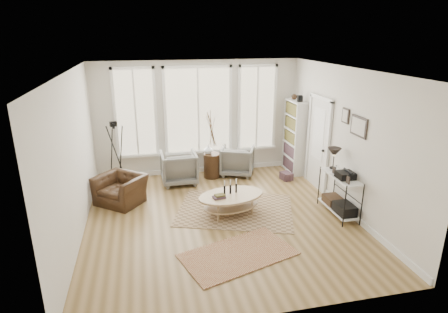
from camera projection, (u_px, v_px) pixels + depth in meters
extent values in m
plane|color=#98784A|center=(221.00, 219.00, 7.46)|extent=(5.50, 5.50, 0.00)
plane|color=white|center=(220.00, 70.00, 6.54)|extent=(5.50, 5.50, 0.00)
cube|color=silver|center=(198.00, 118.00, 9.55)|extent=(5.20, 0.04, 2.90)
cube|color=silver|center=(268.00, 217.00, 4.45)|extent=(5.20, 0.04, 2.90)
cube|color=silver|center=(74.00, 159.00, 6.47)|extent=(0.04, 5.50, 2.90)
cube|color=silver|center=(347.00, 141.00, 7.53)|extent=(0.04, 5.50, 2.90)
cube|color=white|center=(199.00, 169.00, 9.98)|extent=(5.10, 0.04, 0.12)
cube|color=white|center=(339.00, 204.00, 7.97)|extent=(0.03, 5.40, 0.12)
cube|color=#CCBB84|center=(198.00, 111.00, 9.46)|extent=(1.60, 0.03, 2.10)
cube|color=#CCBB84|center=(135.00, 113.00, 9.15)|extent=(0.90, 0.03, 2.10)
cube|color=#CCBB84|center=(257.00, 108.00, 9.78)|extent=(0.90, 0.03, 2.10)
cube|color=white|center=(198.00, 111.00, 9.44)|extent=(1.74, 0.06, 2.24)
cube|color=white|center=(135.00, 113.00, 9.13)|extent=(1.04, 0.06, 2.24)
cube|color=white|center=(257.00, 108.00, 9.76)|extent=(1.04, 0.06, 2.24)
cube|color=white|center=(199.00, 152.00, 9.77)|extent=(4.10, 0.12, 0.06)
cube|color=silver|center=(318.00, 144.00, 8.72)|extent=(0.04, 0.88, 2.10)
cube|color=white|center=(318.00, 134.00, 8.63)|extent=(0.01, 0.55, 1.20)
cube|color=white|center=(328.00, 151.00, 8.26)|extent=(0.06, 0.08, 2.18)
cube|color=white|center=(309.00, 139.00, 9.17)|extent=(0.06, 0.08, 2.18)
cube|color=white|center=(322.00, 98.00, 8.37)|extent=(0.06, 1.06, 0.08)
sphere|color=black|center=(323.00, 151.00, 8.42)|extent=(0.06, 0.06, 0.06)
cube|color=white|center=(301.00, 141.00, 9.33)|extent=(0.30, 0.03, 1.90)
cube|color=white|center=(288.00, 133.00, 10.09)|extent=(0.30, 0.03, 1.90)
cube|color=white|center=(300.00, 137.00, 9.74)|extent=(0.02, 0.85, 1.90)
cube|color=white|center=(294.00, 137.00, 9.71)|extent=(0.30, 0.81, 1.90)
cube|color=brown|center=(294.00, 137.00, 9.71)|extent=(0.24, 0.75, 1.76)
cube|color=black|center=(300.00, 99.00, 9.20)|extent=(0.12, 0.10, 0.16)
sphere|color=#362011|center=(294.00, 97.00, 9.53)|extent=(0.14, 0.14, 0.14)
cube|color=white|center=(338.00, 208.00, 7.63)|extent=(0.37, 1.07, 0.03)
cube|color=white|center=(341.00, 176.00, 7.41)|extent=(0.37, 1.07, 0.02)
cylinder|color=black|center=(345.00, 207.00, 7.00)|extent=(0.02, 0.02, 0.85)
cylinder|color=black|center=(362.00, 205.00, 7.08)|extent=(0.02, 0.02, 0.85)
cylinder|color=black|center=(319.00, 185.00, 7.98)|extent=(0.02, 0.02, 0.85)
cylinder|color=black|center=(334.00, 184.00, 8.06)|extent=(0.02, 0.02, 0.85)
cylinder|color=black|center=(333.00, 168.00, 7.71)|extent=(0.14, 0.14, 0.02)
cylinder|color=black|center=(333.00, 161.00, 7.67)|extent=(0.02, 0.02, 0.30)
cone|color=black|center=(334.00, 152.00, 7.61)|extent=(0.28, 0.28, 0.18)
cube|color=black|center=(345.00, 175.00, 7.24)|extent=(0.32, 0.30, 0.13)
cube|color=black|center=(345.00, 209.00, 7.36)|extent=(0.32, 0.45, 0.20)
cube|color=#362011|center=(333.00, 200.00, 7.80)|extent=(0.32, 0.40, 0.16)
cube|color=black|center=(348.00, 180.00, 6.97)|extent=(0.02, 0.10, 0.14)
cube|color=black|center=(334.00, 171.00, 7.47)|extent=(0.02, 0.10, 0.12)
cube|color=black|center=(359.00, 126.00, 7.03)|extent=(0.03, 0.52, 0.38)
cube|color=silver|center=(358.00, 127.00, 7.03)|extent=(0.01, 0.44, 0.30)
cube|color=black|center=(346.00, 116.00, 7.46)|extent=(0.03, 0.24, 0.30)
cube|color=silver|center=(345.00, 116.00, 7.46)|extent=(0.01, 0.18, 0.24)
cube|color=brown|center=(235.00, 210.00, 7.83)|extent=(2.78, 2.42, 0.01)
cube|color=brown|center=(238.00, 254.00, 6.24)|extent=(2.07, 1.55, 0.01)
ellipsoid|color=tan|center=(231.00, 205.00, 7.60)|extent=(1.28, 0.95, 0.03)
ellipsoid|color=tan|center=(231.00, 196.00, 7.53)|extent=(1.50, 1.11, 0.04)
cylinder|color=tan|center=(215.00, 212.00, 7.33)|extent=(0.04, 0.04, 0.39)
cylinder|color=tan|center=(252.00, 208.00, 7.48)|extent=(0.04, 0.04, 0.39)
cylinder|color=tan|center=(211.00, 202.00, 7.72)|extent=(0.04, 0.04, 0.39)
cylinder|color=tan|center=(246.00, 199.00, 7.88)|extent=(0.04, 0.04, 0.39)
cylinder|color=black|center=(224.00, 190.00, 7.52)|extent=(0.04, 0.04, 0.19)
cylinder|color=black|center=(230.00, 189.00, 7.55)|extent=(0.04, 0.04, 0.19)
cylinder|color=black|center=(237.00, 189.00, 7.57)|extent=(0.04, 0.04, 0.19)
cube|color=#2C4423|center=(219.00, 196.00, 7.37)|extent=(0.24, 0.17, 0.06)
imported|color=slate|center=(179.00, 167.00, 9.13)|extent=(0.86, 0.89, 0.79)
imported|color=slate|center=(237.00, 160.00, 9.69)|extent=(1.06, 1.07, 0.76)
cylinder|color=#362011|center=(212.00, 165.00, 9.51)|extent=(0.42, 0.42, 0.63)
imported|color=silver|center=(208.00, 149.00, 9.39)|extent=(0.28, 0.28, 0.23)
imported|color=#362011|center=(121.00, 189.00, 8.08)|extent=(1.26, 1.24, 0.62)
cylinder|color=black|center=(114.00, 127.00, 8.70)|extent=(0.07, 0.07, 0.07)
cube|color=black|center=(113.00, 124.00, 8.67)|extent=(0.18, 0.15, 0.11)
cylinder|color=black|center=(113.00, 125.00, 8.59)|extent=(0.07, 0.09, 0.07)
cube|color=brown|center=(286.00, 176.00, 9.41)|extent=(0.30, 0.35, 0.19)
cube|color=brown|center=(287.00, 177.00, 9.39)|extent=(0.23, 0.27, 0.15)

